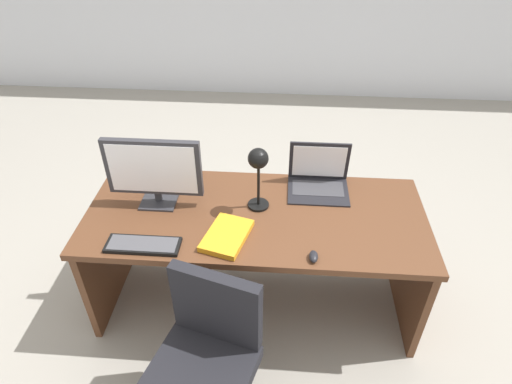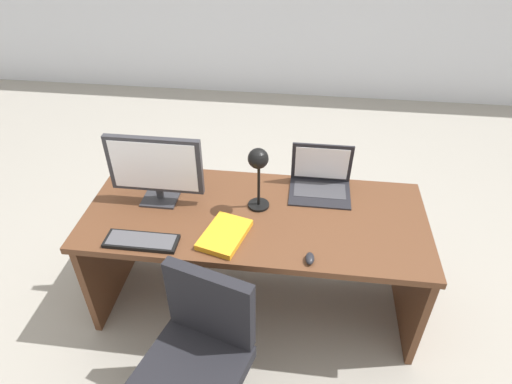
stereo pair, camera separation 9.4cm
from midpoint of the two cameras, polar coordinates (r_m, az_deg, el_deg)
The scene contains 9 objects.
ground at distance 4.07m, azimuth 0.86°, elevation 2.56°, with size 12.00×12.00×0.00m, color gray.
desk at distance 2.60m, azimuth -1.03°, elevation -5.53°, with size 1.90×0.80×0.74m.
monitor at distance 2.45m, azimuth -14.34°, elevation 2.83°, with size 0.53×0.16×0.41m.
laptop at distance 2.62m, azimuth 7.16°, elevation 2.35°, with size 0.36×0.28×0.27m.
keyboard at distance 2.31m, azimuth -15.68°, elevation -6.69°, with size 0.38×0.13×0.02m.
mouse at distance 2.17m, azimuth 6.28°, elevation -8.40°, with size 0.04×0.08×0.03m.
desk_lamp at distance 2.30m, azimuth -0.89°, elevation 3.37°, with size 0.12×0.14×0.39m.
book at distance 2.28m, azimuth -5.03°, elevation -5.71°, with size 0.27×0.34×0.03m.
office_chair at distance 2.27m, azimuth -7.90°, elevation -22.45°, with size 0.57×0.59×0.87m.
Camera 1 is at (0.14, -1.87, 2.29)m, focal length 30.61 mm.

